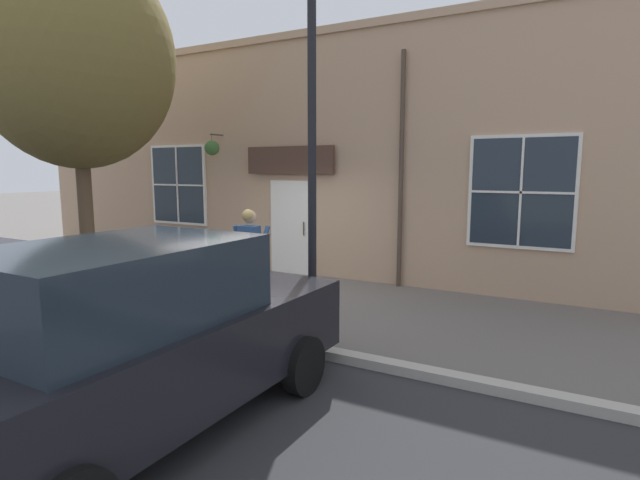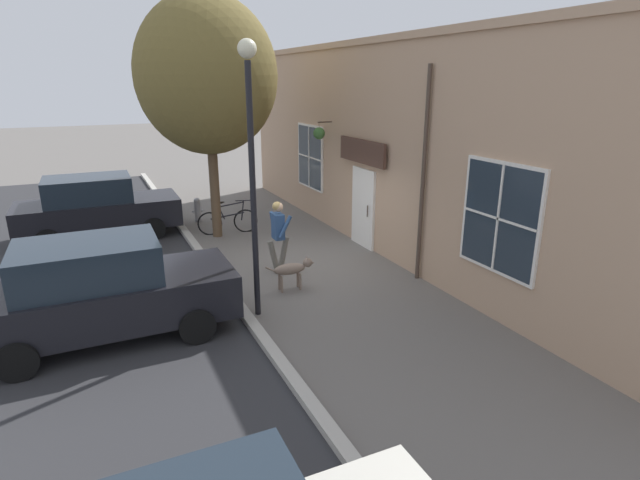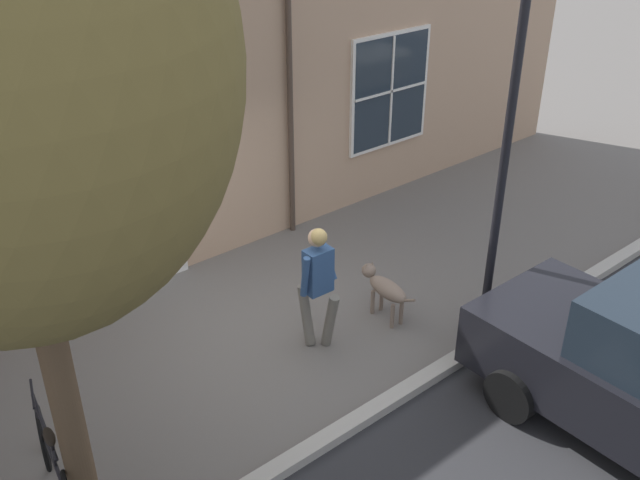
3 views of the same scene
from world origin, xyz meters
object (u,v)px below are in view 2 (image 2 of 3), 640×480
object	(u,v)px
leaning_bicycle	(228,221)
pedestrian_walking	(278,230)
parked_car_nearest_curb	(97,207)
dog_on_leash	(292,269)
street_tree_by_curb	(207,78)
parked_car_mid_block	(102,290)
street_lamp	(251,145)
fire_hydrant	(198,209)

from	to	relation	value
leaning_bicycle	pedestrian_walking	bearing A→B (deg)	94.00
pedestrian_walking	parked_car_nearest_curb	distance (m)	6.00
dog_on_leash	leaning_bicycle	distance (m)	4.63
street_tree_by_curb	parked_car_mid_block	bearing A→B (deg)	57.82
dog_on_leash	parked_car_mid_block	distance (m)	3.78
leaning_bicycle	street_lamp	xyz separation A→B (m)	(0.91, 5.44, 2.84)
pedestrian_walking	leaning_bicycle	distance (m)	3.61
parked_car_mid_block	fire_hydrant	bearing A→B (deg)	-113.98
parked_car_mid_block	street_lamp	world-z (taller)	street_lamp
leaning_bicycle	street_tree_by_curb	bearing A→B (deg)	11.43
pedestrian_walking	leaning_bicycle	xyz separation A→B (m)	(0.25, -3.54, -0.64)
parked_car_mid_block	fire_hydrant	distance (m)	7.49
parked_car_nearest_curb	dog_on_leash	bearing A→B (deg)	121.54
street_tree_by_curb	pedestrian_walking	bearing A→B (deg)	99.89
dog_on_leash	street_lamp	distance (m)	3.06
parked_car_nearest_curb	street_lamp	xyz separation A→B (m)	(-2.52, 6.64, 2.34)
pedestrian_walking	street_tree_by_curb	bearing A→B (deg)	-80.11
leaning_bicycle	street_lamp	world-z (taller)	street_lamp
street_tree_by_curb	leaning_bicycle	bearing A→B (deg)	-168.57
parked_car_mid_block	street_lamp	bearing A→B (deg)	174.37
parked_car_nearest_curb	leaning_bicycle	bearing A→B (deg)	160.73
dog_on_leash	parked_car_mid_block	bearing A→B (deg)	8.46
street_tree_by_curb	leaning_bicycle	xyz separation A→B (m)	(-0.36, -0.07, -3.95)
fire_hydrant	parked_car_nearest_curb	bearing A→B (deg)	8.85
dog_on_leash	leaning_bicycle	bearing A→B (deg)	-88.18
leaning_bicycle	parked_car_mid_block	world-z (taller)	parked_car_mid_block
dog_on_leash	parked_car_mid_block	world-z (taller)	parked_car_mid_block
street_tree_by_curb	parked_car_mid_block	xyz separation A→B (m)	(3.21, 5.11, -3.45)
dog_on_leash	street_lamp	bearing A→B (deg)	37.71
street_lamp	leaning_bicycle	bearing A→B (deg)	-99.47
dog_on_leash	street_tree_by_curb	bearing A→B (deg)	-83.68
leaning_bicycle	dog_on_leash	bearing A→B (deg)	91.82
street_lamp	fire_hydrant	world-z (taller)	street_lamp
parked_car_nearest_curb	street_lamp	world-z (taller)	street_lamp
pedestrian_walking	fire_hydrant	size ratio (longest dim) A/B	2.20
dog_on_leash	fire_hydrant	size ratio (longest dim) A/B	1.42
pedestrian_walking	parked_car_mid_block	distance (m)	4.16
leaning_bicycle	parked_car_mid_block	distance (m)	6.31
parked_car_nearest_curb	fire_hydrant	distance (m)	2.97
street_lamp	fire_hydrant	size ratio (longest dim) A/B	6.42
parked_car_nearest_curb	street_lamp	size ratio (longest dim) A/B	0.87
pedestrian_walking	street_lamp	size ratio (longest dim) A/B	0.34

